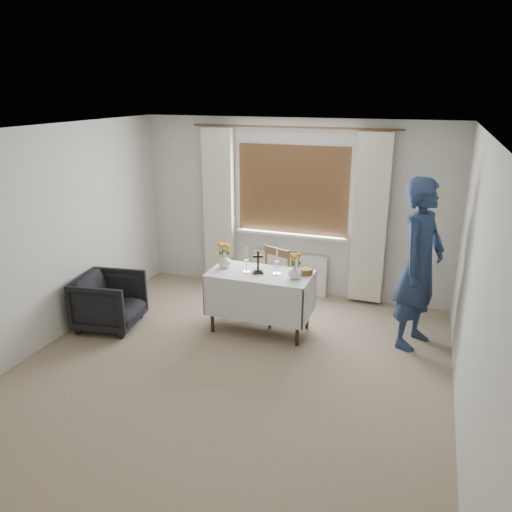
{
  "coord_description": "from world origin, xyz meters",
  "views": [
    {
      "loc": [
        1.81,
        -4.21,
        2.87
      ],
      "look_at": [
        0.01,
        0.91,
        1.04
      ],
      "focal_mm": 35.0,
      "sensor_mm": 36.0,
      "label": 1
    }
  ],
  "objects": [
    {
      "name": "ground",
      "position": [
        0.0,
        0.0,
        0.0
      ],
      "size": [
        5.0,
        5.0,
        0.0
      ],
      "primitive_type": "plane",
      "color": "#9C886C",
      "rests_on": "ground"
    },
    {
      "name": "candlestick_right",
      "position": [
        0.19,
        1.14,
        0.93
      ],
      "size": [
        0.12,
        0.12,
        0.33
      ],
      "primitive_type": null,
      "rotation": [
        0.0,
        0.0,
        -0.33
      ],
      "color": "white",
      "rests_on": "altar_table"
    },
    {
      "name": "flower_vase_left",
      "position": [
        -0.49,
        1.14,
        0.85
      ],
      "size": [
        0.17,
        0.17,
        0.17
      ],
      "primitive_type": "imported",
      "rotation": [
        0.0,
        0.0,
        -0.02
      ],
      "color": "silver",
      "rests_on": "altar_table"
    },
    {
      "name": "flower_vase_right",
      "position": [
        0.43,
        1.06,
        0.85
      ],
      "size": [
        0.2,
        0.2,
        0.17
      ],
      "primitive_type": "imported",
      "rotation": [
        0.0,
        0.0,
        0.31
      ],
      "color": "silver",
      "rests_on": "altar_table"
    },
    {
      "name": "candlestick_left",
      "position": [
        -0.17,
        1.08,
        0.92
      ],
      "size": [
        0.12,
        0.12,
        0.33
      ],
      "primitive_type": null,
      "rotation": [
        0.0,
        0.0,
        -0.37
      ],
      "color": "white",
      "rests_on": "altar_table"
    },
    {
      "name": "wooden_chair",
      "position": [
        -0.02,
        1.45,
        0.47
      ],
      "size": [
        0.56,
        0.56,
        0.94
      ],
      "primitive_type": null,
      "rotation": [
        0.0,
        0.0,
        -0.37
      ],
      "color": "brown",
      "rests_on": "ground"
    },
    {
      "name": "person",
      "position": [
        1.79,
        1.4,
        0.99
      ],
      "size": [
        0.71,
        0.85,
        1.97
      ],
      "primitive_type": "imported",
      "rotation": [
        0.0,
        0.0,
        1.19
      ],
      "color": "navy",
      "rests_on": "ground"
    },
    {
      "name": "armchair",
      "position": [
        -1.83,
        0.59,
        0.34
      ],
      "size": [
        0.85,
        0.83,
        0.68
      ],
      "primitive_type": "imported",
      "rotation": [
        0.0,
        0.0,
        1.72
      ],
      "color": "black",
      "rests_on": "ground"
    },
    {
      "name": "wooden_cross",
      "position": [
        -0.03,
        1.09,
        0.9
      ],
      "size": [
        0.16,
        0.14,
        0.28
      ],
      "primitive_type": null,
      "rotation": [
        0.0,
        0.0,
        0.36
      ],
      "color": "black",
      "rests_on": "altar_table"
    },
    {
      "name": "radiator",
      "position": [
        0.0,
        2.42,
        0.3
      ],
      "size": [
        1.1,
        0.1,
        0.6
      ],
      "primitive_type": "cube",
      "color": "silver",
      "rests_on": "ground"
    },
    {
      "name": "wicker_basket",
      "position": [
        0.5,
        1.26,
        0.8
      ],
      "size": [
        0.22,
        0.22,
        0.07
      ],
      "primitive_type": "cylinder",
      "rotation": [
        0.0,
        0.0,
        -0.14
      ],
      "color": "brown",
      "rests_on": "altar_table"
    },
    {
      "name": "altar_table",
      "position": [
        -0.01,
        1.11,
        0.38
      ],
      "size": [
        1.24,
        0.64,
        0.76
      ],
      "primitive_type": "cube",
      "color": "white",
      "rests_on": "ground"
    }
  ]
}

